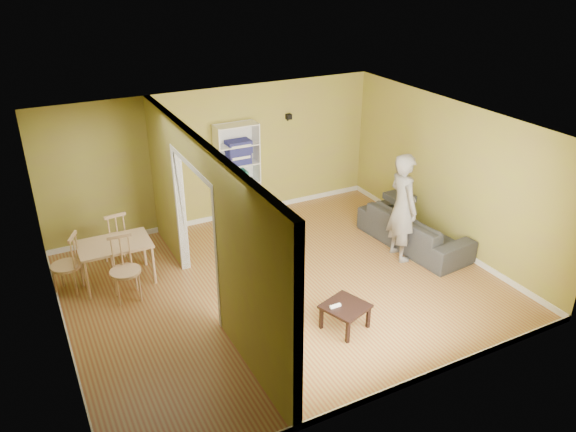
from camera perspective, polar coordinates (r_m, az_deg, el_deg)
The scene contains 16 objects.
room_shell at distance 8.39m, azimuth -0.59°, elevation 0.44°, with size 6.50×6.50×6.50m.
partition at distance 7.98m, azimuth -8.31°, elevation -1.25°, with size 0.22×5.50×2.60m, color #9B8948, non-canonical shape.
wall_speaker at distance 11.07m, azimuth 0.08°, elevation 10.06°, with size 0.10×0.10×0.10m, color black.
sofa at distance 10.24m, azimuth 12.72°, elevation -0.84°, with size 0.93×2.18×0.83m, color black.
person at distance 9.52m, azimuth 11.65°, elevation 1.78°, with size 0.63×0.80×2.21m, color slate.
bookshelf at distance 10.83m, azimuth -5.23°, elevation 4.41°, with size 0.82×0.36×1.94m.
paper_box_navy_a at distance 10.96m, azimuth -5.09°, elevation 2.10°, with size 0.41×0.27×0.21m, color navy.
paper_box_teal at distance 10.79m, azimuth -5.42°, elevation 3.96°, with size 0.46×0.30×0.23m, color teal.
paper_box_navy_b at distance 10.69m, azimuth -5.03°, elevation 5.90°, with size 0.43×0.28×0.22m, color navy.
paper_box_navy_c at distance 10.61m, azimuth -5.06°, elevation 7.14°, with size 0.46×0.30×0.23m, color navy.
coffee_table at distance 7.97m, azimuth 5.84°, elevation -9.35°, with size 0.56×0.56×0.38m.
game_controller at distance 7.88m, azimuth 4.82°, elevation -9.10°, with size 0.17×0.04×0.03m, color white.
dining_table at distance 9.24m, azimuth -17.21°, elevation -3.07°, with size 1.10×0.74×0.69m.
chair_left at distance 9.25m, azimuth -21.66°, elevation -4.57°, with size 0.46×0.46×0.99m, color tan, non-canonical shape.
chair_near at distance 8.79m, azimuth -16.22°, elevation -5.25°, with size 0.47×0.47×1.02m, color tan, non-canonical shape.
chair_far at distance 9.81m, azimuth -17.16°, elevation -2.08°, with size 0.46×0.46×1.00m, color #D4BA7C, non-canonical shape.
Camera 1 is at (-3.40, -6.79, 4.86)m, focal length 35.00 mm.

